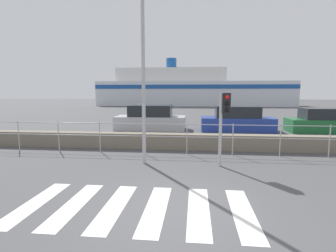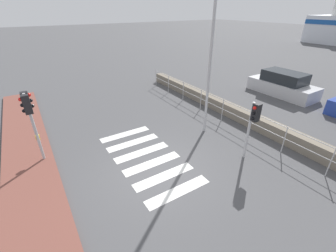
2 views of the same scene
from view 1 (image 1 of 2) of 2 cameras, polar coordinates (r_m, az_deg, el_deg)
name	(u,v)px [view 1 (image 1 of 2)]	position (r m, az deg, el deg)	size (l,w,h in m)	color
ground_plane	(179,210)	(5.76, 2.40, -17.71)	(160.00, 160.00, 0.00)	#4C4C4F
crosswalk	(135,207)	(5.89, -7.20, -17.15)	(4.95, 2.40, 0.01)	silver
seawall	(188,142)	(11.25, 4.27, -3.40)	(19.68, 0.55, 0.66)	slate
harbor_fence	(187,134)	(10.30, 4.15, -1.70)	(17.75, 0.04, 1.24)	#B2B2B5
traffic_light_far	(224,113)	(8.65, 12.18, 2.82)	(0.34, 0.32, 2.41)	#B2B2B5
streetlamp	(141,42)	(8.74, -5.80, 17.83)	(0.32, 1.33, 6.53)	#B2B2B5
ferry_boat	(189,90)	(46.99, 4.64, 7.84)	(33.27, 7.31, 8.24)	silver
parked_car_silver	(151,119)	(16.97, -3.81, 1.49)	(4.47, 1.84, 1.59)	#BCBCC1
parked_car_blue	(237,120)	(16.93, 14.78, 1.18)	(4.43, 1.80, 1.55)	#233D9E
parked_car_green	(323,122)	(18.42, 30.63, 0.75)	(4.04, 1.77, 1.46)	#1E6633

